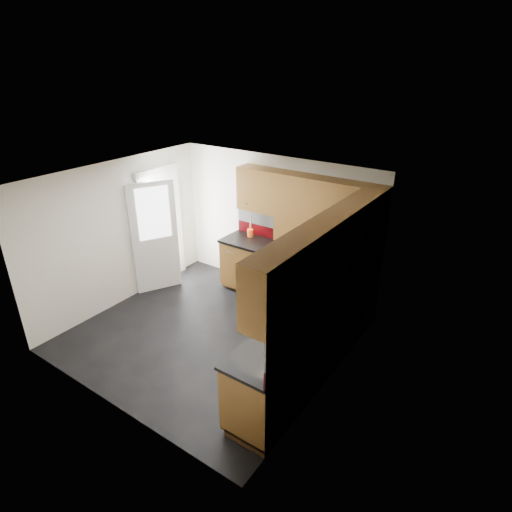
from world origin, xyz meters
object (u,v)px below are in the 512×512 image
Objects in this scene: gas_hob at (289,251)px; utensil_pot at (250,232)px; food_processor at (327,289)px; toaster at (368,265)px.

gas_hob is 0.92m from utensil_pot.
utensil_pot reaches higher than food_processor.
utensil_pot is 2.40m from food_processor.
utensil_pot is (-0.90, 0.19, 0.07)m from gas_hob.
gas_hob is 1.58× the size of utensil_pot.
utensil_pot reaches higher than toaster.
gas_hob is 1.83× the size of food_processor.
gas_hob is 2.29× the size of toaster.
food_processor is (2.08, -1.19, 0.06)m from utensil_pot.
utensil_pot is at bearing 168.11° from gas_hob.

